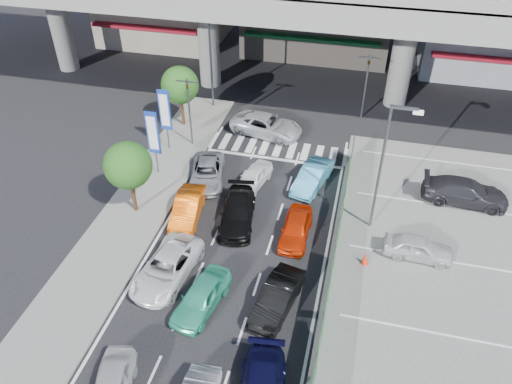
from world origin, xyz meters
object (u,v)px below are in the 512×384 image
(traffic_light_left, at_px, (188,96))
(tree_far, at_px, (180,85))
(signboard_near, at_px, (153,135))
(taxi_teal_mid, at_px, (201,297))
(parked_sedan_white, at_px, (418,248))
(sedan_white_front_mid, at_px, (253,177))
(traffic_light_right, at_px, (368,71))
(taxi_orange_left, at_px, (188,208))
(sedan_black_mid, at_px, (237,212))
(signboard_far, at_px, (165,112))
(street_lamp_right, at_px, (385,160))
(taxi_orange_right, at_px, (296,228))
(traffic_cone, at_px, (365,259))
(hatch_black_mid_right, at_px, (277,298))
(tree_near, at_px, (128,166))
(wagon_silver_front_left, at_px, (207,173))
(kei_truck_front_right, at_px, (312,177))
(sedan_white_mid_left, at_px, (167,268))
(crossing_wagon_silver, at_px, (267,125))
(street_lamp_left, at_px, (212,51))

(traffic_light_left, distance_m, tree_far, 3.02)
(signboard_near, distance_m, taxi_teal_mid, 12.18)
(tree_far, distance_m, taxi_teal_mid, 18.19)
(parked_sedan_white, bearing_deg, sedan_white_front_mid, 69.59)
(traffic_light_right, relative_size, taxi_orange_left, 1.24)
(sedan_black_mid, bearing_deg, traffic_light_right, 57.50)
(signboard_far, height_order, taxi_orange_left, signboard_far)
(street_lamp_right, bearing_deg, traffic_light_right, 97.34)
(signboard_near, relative_size, parked_sedan_white, 1.26)
(taxi_orange_right, bearing_deg, street_lamp_right, 24.77)
(sedan_black_mid, distance_m, sedan_white_front_mid, 3.78)
(sedan_white_front_mid, bearing_deg, traffic_cone, -23.38)
(hatch_black_mid_right, distance_m, sedan_white_front_mid, 10.20)
(tree_near, distance_m, hatch_black_mid_right, 11.52)
(traffic_light_left, distance_m, taxi_teal_mid, 15.42)
(taxi_teal_mid, xyz_separation_m, wagon_silver_front_left, (-3.03, 10.09, -0.06))
(taxi_orange_right, distance_m, traffic_cone, 4.22)
(taxi_orange_left, relative_size, sedan_black_mid, 0.88)
(taxi_orange_right, bearing_deg, kei_truck_front_right, 88.32)
(sedan_white_mid_left, relative_size, taxi_teal_mid, 1.23)
(street_lamp_right, xyz_separation_m, signboard_far, (-14.77, 4.99, -1.71))
(hatch_black_mid_right, bearing_deg, street_lamp_right, 70.90)
(taxi_teal_mid, bearing_deg, street_lamp_right, 56.86)
(street_lamp_right, bearing_deg, taxi_orange_left, -170.73)
(street_lamp_right, relative_size, wagon_silver_front_left, 1.76)
(crossing_wagon_silver, bearing_deg, parked_sedan_white, -122.46)
(traffic_light_right, height_order, taxi_orange_left, traffic_light_right)
(tree_far, bearing_deg, traffic_cone, -38.55)
(signboard_near, height_order, signboard_far, same)
(traffic_light_right, distance_m, taxi_teal_mid, 22.18)
(signboard_near, bearing_deg, street_lamp_right, -7.90)
(crossing_wagon_silver, relative_size, parked_sedan_white, 1.45)
(street_lamp_right, relative_size, hatch_black_mid_right, 1.91)
(signboard_near, bearing_deg, taxi_teal_mid, -57.12)
(sedan_white_mid_left, bearing_deg, signboard_far, 118.17)
(street_lamp_left, distance_m, hatch_black_mid_right, 21.72)
(signboard_near, relative_size, signboard_far, 1.00)
(street_lamp_right, distance_m, traffic_cone, 5.41)
(taxi_orange_left, bearing_deg, street_lamp_left, 93.82)
(street_lamp_right, bearing_deg, traffic_light_left, 155.84)
(signboard_near, bearing_deg, sedan_black_mid, -27.95)
(taxi_orange_left, height_order, sedan_black_mid, same)
(taxi_orange_left, bearing_deg, traffic_light_right, 51.10)
(sedan_white_mid_left, bearing_deg, tree_near, 137.28)
(tree_far, relative_size, hatch_black_mid_right, 1.15)
(taxi_orange_left, height_order, parked_sedan_white, taxi_orange_left)
(street_lamp_right, distance_m, taxi_orange_right, 6.25)
(traffic_light_left, relative_size, parked_sedan_white, 1.40)
(traffic_light_right, relative_size, crossing_wagon_silver, 0.96)
(tree_near, xyz_separation_m, traffic_cone, (13.91, -1.22, -2.96))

